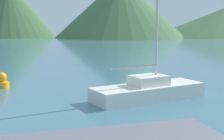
% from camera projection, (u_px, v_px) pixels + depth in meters
% --- Properties ---
extents(sailboat_inner, '(5.75, 3.68, 7.85)m').
position_uv_depth(sailboat_inner, '(149.00, 89.00, 14.59)').
color(sailboat_inner, white).
rests_on(sailboat_inner, ground_plane).
extents(buoy_marker, '(0.76, 0.76, 0.87)m').
position_uv_depth(buoy_marker, '(2.00, 82.00, 17.08)').
color(buoy_marker, orange).
rests_on(buoy_marker, ground_plane).
extents(hill_central, '(26.90, 26.90, 16.08)m').
position_uv_depth(hill_central, '(9.00, 9.00, 91.65)').
color(hill_central, '#3D6038').
rests_on(hill_central, ground_plane).
extents(hill_east, '(36.96, 36.96, 16.72)m').
position_uv_depth(hill_east, '(120.00, 8.00, 88.26)').
color(hill_east, '#476B42').
rests_on(hill_east, ground_plane).
extents(hill_far_east, '(43.62, 43.62, 8.56)m').
position_uv_depth(hill_far_east, '(224.00, 22.00, 94.81)').
color(hill_far_east, '#476B42').
rests_on(hill_far_east, ground_plane).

